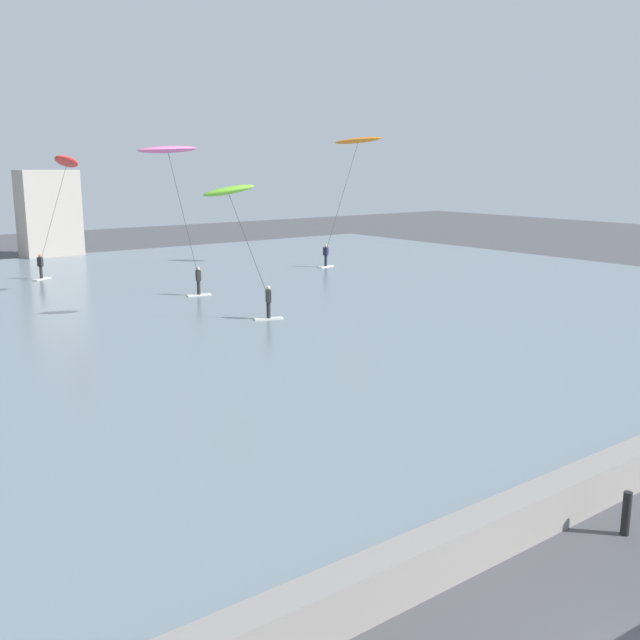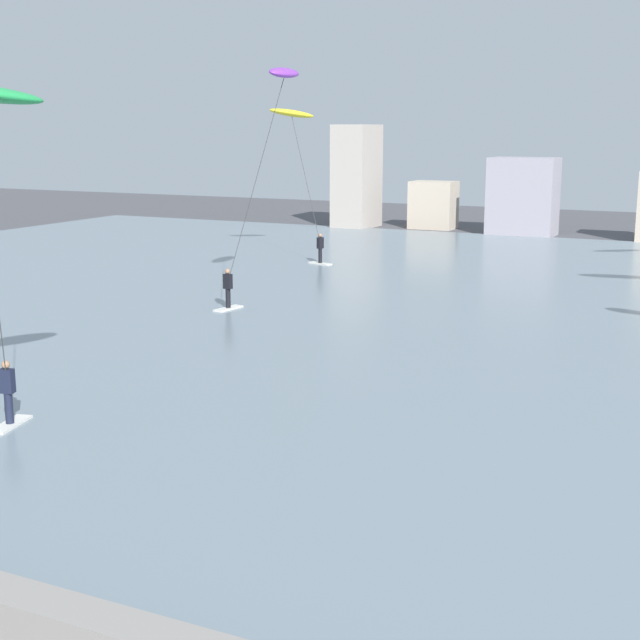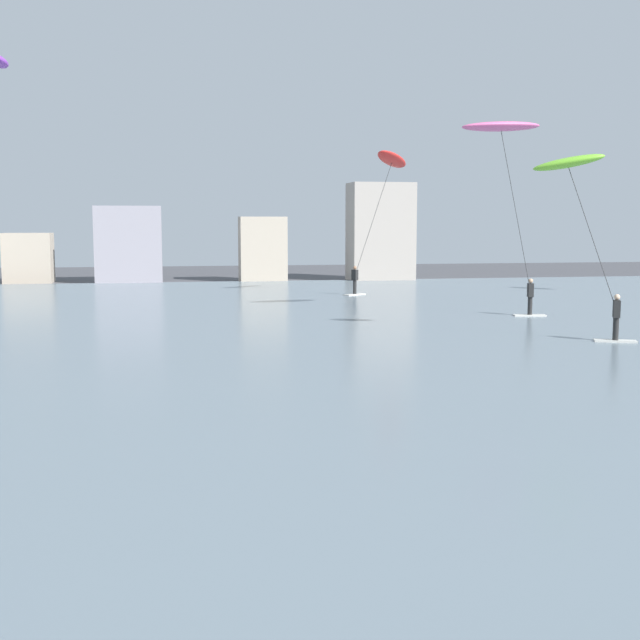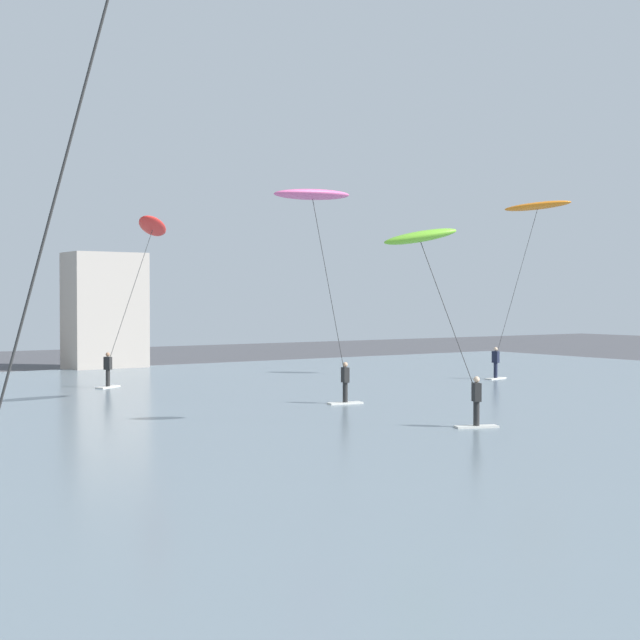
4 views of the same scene
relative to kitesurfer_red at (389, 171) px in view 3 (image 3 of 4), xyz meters
name	(u,v)px [view 3 (image 3 of 4)]	position (x,y,z in m)	size (l,w,h in m)	color
water_bay	(304,328)	(-6.86, -12.74, -6.98)	(84.00, 52.00, 0.10)	slate
far_shore_buildings	(172,238)	(-11.78, 14.15, -3.93)	(33.79, 4.91, 7.55)	#A89E93
kitesurfer_red	(389,171)	(0.00, 0.00, 0.00)	(3.94, 3.29, 8.13)	silver
kitesurfer_lime	(576,187)	(1.91, -17.67, -1.61)	(3.35, 2.58, 6.55)	silver
kitesurfer_pink	(503,140)	(2.10, -10.79, 0.66)	(4.19, 1.57, 8.46)	silver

